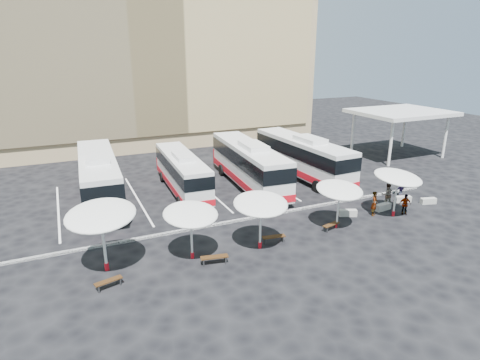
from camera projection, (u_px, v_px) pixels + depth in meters
name	position (u px, v px, depth m)	size (l,w,h in m)	color
ground	(245.00, 223.00, 28.39)	(120.00, 120.00, 0.00)	black
sandstone_building	(141.00, 42.00, 52.03)	(42.00, 18.25, 29.60)	#A1865E
service_canopy	(401.00, 113.00, 44.92)	(10.00, 8.00, 5.20)	silver
curb_divider	(242.00, 220.00, 28.80)	(34.00, 0.25, 0.15)	black
bay_lines	(206.00, 189.00, 35.31)	(24.15, 12.00, 0.01)	white
bus_0	(99.00, 176.00, 31.94)	(3.50, 13.18, 4.15)	silver
bus_1	(182.00, 171.00, 34.28)	(2.97, 11.21, 3.53)	silver
bus_2	(249.00, 163.00, 35.57)	(3.75, 13.18, 4.13)	silver
bus_3	(302.00, 156.00, 38.07)	(3.40, 13.03, 4.10)	silver
sunshade_0	(101.00, 215.00, 21.36)	(4.89, 4.92, 3.91)	silver
sunshade_1	(191.00, 214.00, 22.80)	(3.63, 3.67, 3.31)	silver
sunshade_2	(261.00, 204.00, 23.97)	(3.90, 3.93, 3.46)	silver
sunshade_3	(339.00, 190.00, 26.84)	(3.25, 3.29, 3.26)	silver
sunshade_4	(398.00, 177.00, 28.70)	(4.40, 4.42, 3.52)	silver
wood_bench_0	(108.00, 282.00, 20.63)	(1.47, 0.73, 0.44)	black
wood_bench_1	(214.00, 258.00, 22.91)	(1.64, 0.72, 0.49)	black
wood_bench_2	(274.00, 238.00, 25.45)	(1.54, 0.62, 0.46)	black
wood_bench_3	(331.00, 225.00, 27.27)	(1.46, 0.71, 0.43)	black
conc_bench_0	(348.00, 213.00, 29.56)	(1.30, 0.43, 0.49)	gray
conc_bench_1	(383.00, 207.00, 30.65)	(1.34, 0.45, 0.50)	gray
conc_bench_2	(403.00, 199.00, 32.28)	(1.27, 0.42, 0.48)	gray
conc_bench_3	(428.00, 201.00, 31.93)	(1.23, 0.41, 0.46)	gray
passenger_0	(375.00, 204.00, 29.50)	(0.67, 0.44, 1.85)	black
passenger_1	(388.00, 195.00, 31.24)	(0.90, 0.70, 1.86)	black
passenger_2	(405.00, 204.00, 29.68)	(0.94, 0.39, 1.60)	black
passenger_3	(401.00, 187.00, 33.28)	(1.05, 0.61, 1.63)	black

